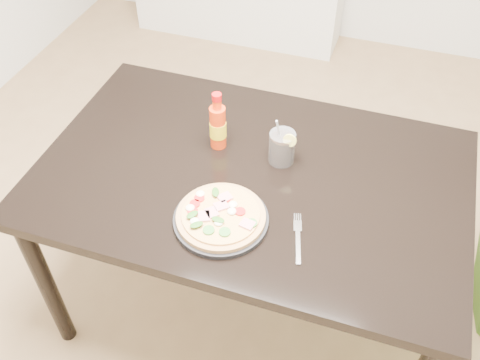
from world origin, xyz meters
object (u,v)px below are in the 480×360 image
(pizza, at_px, (220,215))
(fork, at_px, (298,237))
(hot_sauce_bottle, at_px, (218,126))
(cola_cup, at_px, (282,148))
(plate, at_px, (221,220))
(dining_table, at_px, (251,190))

(pizza, distance_m, fork, 0.24)
(hot_sauce_bottle, distance_m, fork, 0.48)
(cola_cup, bearing_deg, plate, -107.27)
(dining_table, relative_size, plate, 4.90)
(plate, xyz_separation_m, cola_cup, (0.10, 0.32, 0.05))
(pizza, distance_m, hot_sauce_bottle, 0.35)
(pizza, bearing_deg, dining_table, 83.66)
(cola_cup, xyz_separation_m, fork, (0.13, -0.30, -0.05))
(plate, height_order, pizza, pizza)
(plate, height_order, cola_cup, cola_cup)
(fork, bearing_deg, dining_table, 119.22)
(dining_table, height_order, hot_sauce_bottle, hot_sauce_bottle)
(dining_table, bearing_deg, plate, -95.92)
(dining_table, distance_m, cola_cup, 0.18)
(pizza, height_order, hot_sauce_bottle, hot_sauce_bottle)
(fork, bearing_deg, plate, 168.40)
(dining_table, height_order, plate, plate)
(hot_sauce_bottle, xyz_separation_m, cola_cup, (0.22, -0.00, -0.03))
(dining_table, distance_m, hot_sauce_bottle, 0.24)
(plate, xyz_separation_m, pizza, (-0.00, -0.00, 0.02))
(pizza, relative_size, hot_sauce_bottle, 1.24)
(fork, bearing_deg, cola_cup, 98.74)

